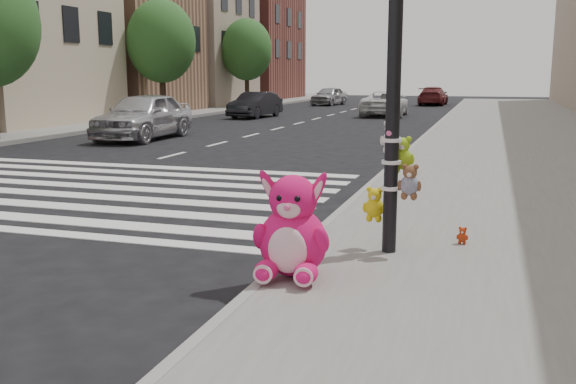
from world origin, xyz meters
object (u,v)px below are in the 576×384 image
at_px(pink_bunny, 292,233).
at_px(car_silver_far, 143,116).
at_px(car_white_near, 385,104).
at_px(red_teddy, 462,235).
at_px(car_dark_far, 255,105).
at_px(signal_pole, 394,114).

relative_size(pink_bunny, car_silver_far, 0.24).
bearing_deg(car_white_near, red_teddy, 98.92).
xyz_separation_m(red_teddy, car_dark_far, (-11.05, 22.54, 0.39)).
xyz_separation_m(signal_pole, pink_bunny, (-0.81, -1.26, -1.13)).
height_order(signal_pole, car_white_near, signal_pole).
bearing_deg(car_silver_far, car_white_near, 66.29).
distance_m(car_silver_far, car_white_near, 15.57).
height_order(pink_bunny, car_silver_far, car_silver_far).
xyz_separation_m(pink_bunny, car_dark_far, (-9.45, 24.37, 0.04)).
xyz_separation_m(signal_pole, car_silver_far, (-10.07, 11.84, -0.94)).
distance_m(car_dark_far, car_white_near, 6.79).
distance_m(pink_bunny, car_white_near, 27.76).
xyz_separation_m(red_teddy, car_silver_far, (-10.86, 11.27, 0.54)).
distance_m(pink_bunny, car_dark_far, 26.14).
xyz_separation_m(car_silver_far, car_white_near, (5.81, 14.45, -0.15)).
distance_m(signal_pole, pink_bunny, 1.88).
bearing_deg(red_teddy, car_dark_far, 120.11).
height_order(pink_bunny, car_white_near, car_white_near).
relative_size(pink_bunny, car_white_near, 0.24).
bearing_deg(red_teddy, signal_pole, -139.86).
bearing_deg(red_teddy, car_white_near, 105.11).
distance_m(red_teddy, car_dark_far, 25.10).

